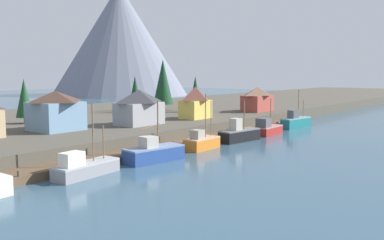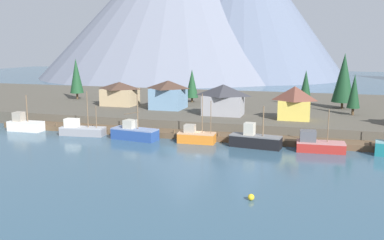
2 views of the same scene
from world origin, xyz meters
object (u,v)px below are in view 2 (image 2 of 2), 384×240
(house_tan, at_px, (120,93))
(conifer_mid_left, at_px, (354,91))
(house_blue, at_px, (168,94))
(conifer_back_left, at_px, (306,85))
(house_yellow, at_px, (294,103))
(channel_buoy, at_px, (251,197))
(fishing_boat_white, at_px, (25,125))
(house_grey, at_px, (223,99))
(fishing_boat_orange, at_px, (196,136))
(conifer_mid_right, at_px, (76,76))
(conifer_near_left, at_px, (192,84))
(conifer_near_right, at_px, (344,78))
(fishing_boat_black, at_px, (255,140))
(fishing_boat_blue, at_px, (134,133))
(fishing_boat_red, at_px, (318,144))
(fishing_boat_grey, at_px, (81,130))

(house_tan, distance_m, conifer_mid_left, 51.06)
(conifer_mid_left, bearing_deg, house_tan, -179.27)
(house_blue, bearing_deg, conifer_back_left, 22.98)
(house_yellow, distance_m, channel_buoy, 37.70)
(fishing_boat_white, distance_m, house_tan, 23.82)
(house_grey, relative_size, channel_buoy, 11.73)
(fishing_boat_orange, distance_m, house_blue, 23.56)
(fishing_boat_orange, relative_size, house_tan, 1.06)
(fishing_boat_orange, relative_size, house_yellow, 1.33)
(house_yellow, bearing_deg, fishing_boat_white, -165.00)
(conifer_mid_left, distance_m, conifer_mid_right, 67.24)
(house_yellow, distance_m, conifer_back_left, 18.69)
(house_yellow, xyz_separation_m, conifer_mid_left, (11.02, 8.78, 1.59))
(conifer_near_left, relative_size, conifer_mid_right, 0.76)
(channel_buoy, bearing_deg, conifer_near_right, 77.93)
(house_blue, xyz_separation_m, channel_buoy, (25.08, -43.61, -5.32))
(house_blue, bearing_deg, fishing_boat_white, -138.57)
(house_blue, height_order, conifer_back_left, conifer_back_left)
(conifer_mid_left, bearing_deg, conifer_mid_right, 174.41)
(house_grey, distance_m, conifer_near_left, 20.73)
(house_grey, distance_m, channel_buoy, 40.77)
(fishing_boat_black, height_order, house_yellow, house_yellow)
(house_blue, xyz_separation_m, conifer_back_left, (28.77, 12.20, 1.68))
(fishing_boat_white, height_order, conifer_mid_left, conifer_mid_left)
(conifer_near_left, bearing_deg, conifer_near_right, -1.97)
(house_blue, height_order, channel_buoy, house_blue)
(conifer_near_right, relative_size, conifer_back_left, 1.46)
(conifer_near_right, bearing_deg, conifer_near_left, 178.03)
(fishing_boat_blue, height_order, fishing_boat_black, fishing_boat_blue)
(fishing_boat_black, bearing_deg, house_tan, 154.65)
(fishing_boat_orange, bearing_deg, fishing_boat_black, -4.11)
(conifer_near_left, bearing_deg, fishing_boat_blue, -91.36)
(fishing_boat_black, relative_size, conifer_mid_left, 1.02)
(house_grey, distance_m, house_tan, 26.93)
(conifer_mid_left, height_order, conifer_back_left, conifer_back_left)
(house_grey, bearing_deg, fishing_boat_blue, -128.86)
(conifer_mid_left, bearing_deg, fishing_boat_blue, -148.67)
(conifer_mid_left, bearing_deg, conifer_back_left, 134.42)
(house_yellow, bearing_deg, fishing_boat_black, -111.11)
(conifer_near_left, bearing_deg, house_tan, -144.17)
(conifer_near_right, bearing_deg, fishing_boat_red, -99.09)
(conifer_near_right, bearing_deg, house_tan, -169.44)
(fishing_boat_white, xyz_separation_m, fishing_boat_red, (54.07, -0.31, -0.09))
(fishing_boat_red, distance_m, channel_buoy, 24.60)
(house_blue, distance_m, conifer_mid_left, 38.47)
(conifer_near_right, distance_m, conifer_mid_right, 65.34)
(fishing_boat_grey, relative_size, fishing_boat_blue, 0.99)
(fishing_boat_black, xyz_separation_m, channel_buoy, (3.02, -23.56, -0.88))
(conifer_mid_right, bearing_deg, conifer_near_right, 1.77)
(channel_buoy, bearing_deg, conifer_mid_left, 73.91)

